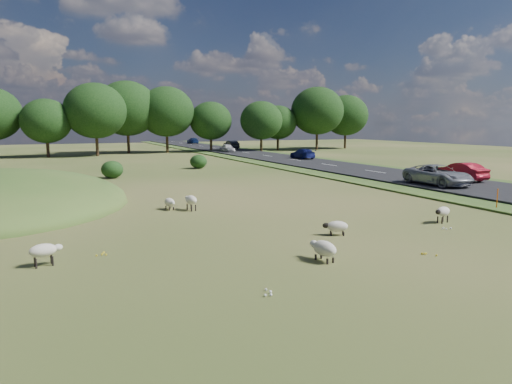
% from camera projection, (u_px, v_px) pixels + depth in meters
% --- Properties ---
extents(ground, '(160.00, 160.00, 0.00)m').
position_uv_depth(ground, '(159.00, 180.00, 39.49)').
color(ground, '#2E4D18').
rests_on(ground, ground).
extents(road, '(8.00, 150.00, 0.25)m').
position_uv_depth(road, '(302.00, 162.00, 56.60)').
color(road, black).
rests_on(road, ground).
extents(treeline, '(96.28, 14.66, 11.70)m').
position_uv_depth(treeline, '(101.00, 112.00, 70.05)').
color(treeline, black).
rests_on(treeline, ground).
extents(shrubs, '(21.71, 7.33, 1.56)m').
position_uv_depth(shrubs, '(120.00, 167.00, 43.70)').
color(shrubs, black).
rests_on(shrubs, ground).
extents(marker_post, '(0.06, 0.06, 1.20)m').
position_uv_depth(marker_post, '(497.00, 199.00, 25.76)').
color(marker_post, '#D8590C').
rests_on(marker_post, ground).
extents(sheep_0, '(0.66, 1.21, 0.85)m').
position_uv_depth(sheep_0, '(191.00, 200.00, 25.50)').
color(sheep_0, beige).
rests_on(sheep_0, ground).
extents(sheep_1, '(1.16, 0.73, 0.80)m').
position_uv_depth(sheep_1, '(443.00, 212.00, 22.28)').
color(sheep_1, beige).
rests_on(sheep_1, ground).
extents(sheep_2, '(0.61, 1.17, 0.66)m').
position_uv_depth(sheep_2, '(170.00, 202.00, 25.74)').
color(sheep_2, beige).
rests_on(sheep_2, ground).
extents(sheep_3, '(0.72, 1.32, 0.74)m').
position_uv_depth(sheep_3, '(324.00, 248.00, 16.07)').
color(sheep_3, beige).
rests_on(sheep_3, ground).
extents(sheep_4, '(1.13, 0.64, 0.79)m').
position_uv_depth(sheep_4, '(44.00, 250.00, 15.49)').
color(sheep_4, beige).
rests_on(sheep_4, ground).
extents(sheep_5, '(1.14, 0.84, 0.64)m').
position_uv_depth(sheep_5, '(337.00, 226.00, 19.80)').
color(sheep_5, beige).
rests_on(sheep_5, ground).
extents(car_0, '(1.58, 4.53, 1.49)m').
position_uv_depth(car_0, '(231.00, 145.00, 83.81)').
color(car_0, black).
rests_on(car_0, road).
extents(car_2, '(1.54, 4.41, 1.45)m').
position_uv_depth(car_2, '(461.00, 171.00, 37.07)').
color(car_2, maroon).
rests_on(car_2, road).
extents(car_3, '(2.50, 5.43, 1.51)m').
position_uv_depth(car_3, '(438.00, 175.00, 34.35)').
color(car_3, '#999BA0').
rests_on(car_3, road).
extents(car_4, '(1.80, 4.43, 1.28)m').
position_uv_depth(car_4, '(303.00, 154.00, 60.20)').
color(car_4, navy).
rests_on(car_4, road).
extents(car_5, '(1.49, 3.70, 1.26)m').
position_uv_depth(car_5, '(227.00, 148.00, 74.92)').
color(car_5, silver).
rests_on(car_5, road).
extents(car_6, '(1.81, 4.46, 1.29)m').
position_uv_depth(car_6, '(193.00, 141.00, 106.17)').
color(car_6, navy).
rests_on(car_6, road).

